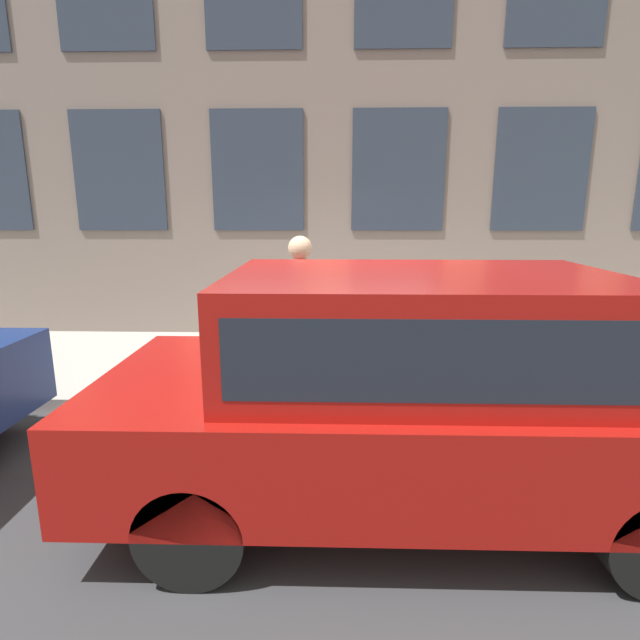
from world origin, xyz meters
TOP-DOWN VIEW (x-y plane):
  - ground_plane at (0.00, 0.00)m, footprint 80.00×80.00m
  - sidewalk at (1.50, 0.00)m, footprint 3.00×60.00m
  - building_facade at (3.15, 0.00)m, footprint 0.33×40.00m
  - fire_hydrant at (0.44, -0.18)m, footprint 0.33×0.44m
  - person at (0.67, 0.28)m, footprint 0.42×0.27m
  - parked_truck_red_near at (-1.53, -0.67)m, footprint 2.02×4.33m

SIDE VIEW (x-z plane):
  - ground_plane at x=0.00m, z-range 0.00..0.00m
  - sidewalk at x=1.50m, z-range 0.00..0.16m
  - fire_hydrant at x=0.44m, z-range 0.17..0.95m
  - parked_truck_red_near at x=-1.53m, z-range 0.11..1.86m
  - person at x=0.67m, z-range 0.33..2.05m
  - building_facade at x=3.15m, z-range 0.00..8.53m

